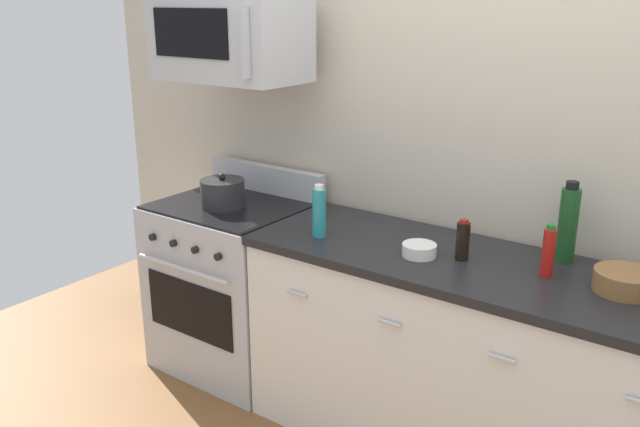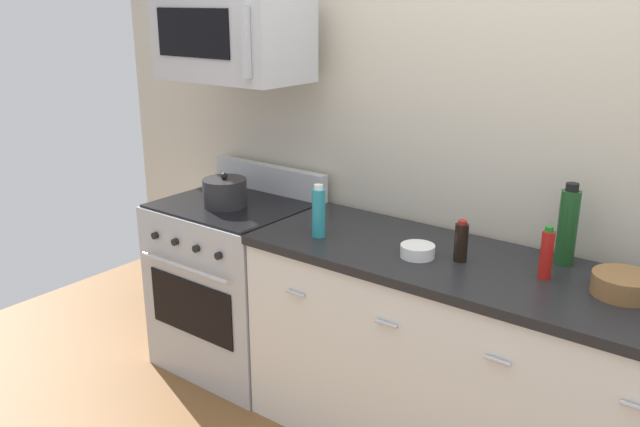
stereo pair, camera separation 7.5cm
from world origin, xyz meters
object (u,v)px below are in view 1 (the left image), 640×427
bottle_wine_green (568,224)px  bottle_hot_sauce_red (548,252)px  range_oven (234,284)px  bowl_white_ceramic (419,250)px  bottle_dish_soap (319,212)px  microwave (230,39)px  stockpot (223,193)px  bottle_soy_sauce_dark (463,241)px  bowl_wooden_salad (625,281)px

bottle_wine_green → bottle_hot_sauce_red: (-0.01, -0.19, -0.06)m
range_oven → bottle_hot_sauce_red: 1.71m
bowl_white_ceramic → bottle_dish_soap: bearing=-173.8°
microwave → stockpot: bearing=-90.1°
bottle_soy_sauce_dark → bottle_hot_sauce_red: bottle_hot_sauce_red is taller
bowl_wooden_salad → bottle_hot_sauce_red: bearing=-175.5°
bottle_hot_sauce_red → bottle_soy_sauce_dark: bearing=-174.2°
bowl_wooden_salad → stockpot: size_ratio=0.98×
bottle_hot_sauce_red → stockpot: (-1.62, -0.08, -0.02)m
bottle_hot_sauce_red → stockpot: bottle_hot_sauce_red is taller
bottle_wine_green → stockpot: 1.66m
bottle_dish_soap → stockpot: size_ratio=1.07×
bottle_wine_green → bowl_white_ceramic: bottle_wine_green is taller
bottle_soy_sauce_dark → bowl_white_ceramic: 0.18m
range_oven → bowl_wooden_salad: bearing=1.6°
bottle_dish_soap → stockpot: bearing=174.0°
bottle_wine_green → stockpot: (-1.63, -0.28, -0.08)m
bottle_hot_sauce_red → bowl_white_ceramic: (-0.49, -0.10, -0.07)m
microwave → bottle_hot_sauce_red: microwave is taller
range_oven → bottle_dish_soap: size_ratio=4.45×
bottle_soy_sauce_dark → bowl_wooden_salad: bottle_soy_sauce_dark is taller
bottle_hot_sauce_red → bowl_white_ceramic: bearing=-168.5°
bottle_soy_sauce_dark → bottle_dish_soap: (-0.63, -0.12, 0.03)m
bottle_wine_green → range_oven: bearing=-172.2°
bottle_wine_green → bowl_white_ceramic: size_ratio=2.34×
bottle_hot_sauce_red → bowl_wooden_salad: bearing=4.5°
range_oven → bottle_wine_green: bottle_wine_green is taller
bottle_dish_soap → bottle_wine_green: bearing=19.6°
range_oven → bottle_hot_sauce_red: bottle_hot_sauce_red is taller
microwave → bottle_dish_soap: 0.98m
bottle_wine_green → bottle_hot_sauce_red: size_ratio=1.61×
bowl_wooden_salad → microwave: bearing=-179.8°
range_oven → stockpot: 0.53m
bottle_soy_sauce_dark → stockpot: bearing=-177.8°
microwave → bottle_wine_green: microwave is taller
bowl_white_ceramic → bottle_hot_sauce_red: bearing=11.5°
bottle_dish_soap → microwave: bearing=165.7°
microwave → bowl_wooden_salad: 2.06m
bottle_wine_green → stockpot: bearing=-170.3°
range_oven → bottle_wine_green: size_ratio=3.21×
bottle_dish_soap → bottle_hot_sauce_red: size_ratio=1.16×
bottle_dish_soap → bottle_wine_green: size_ratio=0.72×
bottle_dish_soap → bottle_wine_green: 1.04m
bowl_white_ceramic → stockpot: (-1.13, 0.02, 0.05)m
microwave → bottle_hot_sauce_red: 1.78m
bottle_wine_green → bottle_soy_sauce_dark: bearing=-146.3°
microwave → bottle_hot_sauce_red: (1.62, -0.02, -0.73)m
bottle_wine_green → bottle_hot_sauce_red: bearing=-92.7°
microwave → stockpot: size_ratio=3.31×
microwave → bottle_dish_soap: bearing=-14.3°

